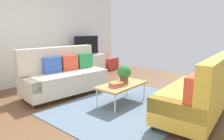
{
  "coord_description": "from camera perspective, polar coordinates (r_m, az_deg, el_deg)",
  "views": [
    {
      "loc": [
        -3.0,
        -2.57,
        1.55
      ],
      "look_at": [
        0.28,
        0.21,
        0.65
      ],
      "focal_mm": 32.65,
      "sensor_mm": 36.0,
      "label": 1
    }
  ],
  "objects": [
    {
      "name": "coffee_table",
      "position": [
        4.17,
        2.78,
        -4.31
      ],
      "size": [
        1.1,
        0.56,
        0.42
      ],
      "color": "#B7844C",
      "rests_on": "ground_plane"
    },
    {
      "name": "couch_beige",
      "position": [
        4.9,
        -13.31,
        -1.49
      ],
      "size": [
        1.98,
        1.05,
        1.1
      ],
      "rotation": [
        0.0,
        0.0,
        3.03
      ],
      "color": "beige",
      "rests_on": "ground_plane"
    },
    {
      "name": "couch_green",
      "position": [
        3.79,
        23.04,
        -6.2
      ],
      "size": [
        1.95,
        0.95,
        1.1
      ],
      "rotation": [
        0.0,
        0.0,
        0.06
      ],
      "color": "gold",
      "rests_on": "ground_plane"
    },
    {
      "name": "tv",
      "position": [
        6.84,
        -7.07,
        6.7
      ],
      "size": [
        1.0,
        0.2,
        0.64
      ],
      "color": "black",
      "rests_on": "tv_console"
    },
    {
      "name": "area_rug",
      "position": [
        4.15,
        4.53,
        -10.09
      ],
      "size": [
        2.9,
        2.2,
        0.01
      ],
      "primitive_type": "cube",
      "color": "slate",
      "rests_on": "ground_plane"
    },
    {
      "name": "vase_0",
      "position": [
        6.55,
        -11.17,
        4.26
      ],
      "size": [
        0.14,
        0.14,
        0.15
      ],
      "primitive_type": "cylinder",
      "color": "#33B29E",
      "rests_on": "tv_console"
    },
    {
      "name": "tv_console",
      "position": [
        6.94,
        -7.05,
        1.51
      ],
      "size": [
        1.4,
        0.44,
        0.64
      ],
      "primitive_type": "cube",
      "color": "silver",
      "rests_on": "ground_plane"
    },
    {
      "name": "bottle_1",
      "position": [
        6.78,
        -7.53,
        4.79
      ],
      "size": [
        0.06,
        0.06,
        0.19
      ],
      "primitive_type": "cylinder",
      "color": "gold",
      "rests_on": "tv_console"
    },
    {
      "name": "wall_far",
      "position": [
        6.16,
        -20.85,
        10.12
      ],
      "size": [
        6.4,
        0.12,
        2.9
      ],
      "primitive_type": "cube",
      "color": "white",
      "rests_on": "ground_plane"
    },
    {
      "name": "table_book_1",
      "position": [
        3.97,
        1.16,
        -4.06
      ],
      "size": [
        0.24,
        0.18,
        0.03
      ],
      "primitive_type": "cube",
      "rotation": [
        0.0,
        0.0,
        0.0
      ],
      "color": "purple",
      "rests_on": "table_book_0"
    },
    {
      "name": "table_book_2",
      "position": [
        3.96,
        1.16,
        -3.65
      ],
      "size": [
        0.27,
        0.23,
        0.03
      ],
      "primitive_type": "cube",
      "rotation": [
        0.0,
        0.0,
        -0.21
      ],
      "color": "orange",
      "rests_on": "table_book_1"
    },
    {
      "name": "table_book_0",
      "position": [
        3.98,
        1.16,
        -4.47
      ],
      "size": [
        0.24,
        0.18,
        0.03
      ],
      "primitive_type": "cube",
      "rotation": [
        0.0,
        0.0,
        -0.01
      ],
      "color": "orange",
      "rests_on": "coffee_table"
    },
    {
      "name": "potted_plant",
      "position": [
        4.22,
        3.44,
        -0.84
      ],
      "size": [
        0.28,
        0.28,
        0.38
      ],
      "color": "brown",
      "rests_on": "coffee_table"
    },
    {
      "name": "bottle_0",
      "position": [
        6.71,
        -8.24,
        4.8
      ],
      "size": [
        0.06,
        0.06,
        0.21
      ],
      "primitive_type": "cylinder",
      "color": "#3359B2",
      "rests_on": "tv_console"
    },
    {
      "name": "ground_plane",
      "position": [
        4.25,
        -0.3,
        -9.61
      ],
      "size": [
        7.68,
        7.68,
        0.0
      ],
      "primitive_type": "plane",
      "color": "brown"
    },
    {
      "name": "vase_1",
      "position": [
        6.67,
        -9.85,
        4.51
      ],
      "size": [
        0.11,
        0.11,
        0.17
      ],
      "primitive_type": "cylinder",
      "color": "#33B29E",
      "rests_on": "tv_console"
    },
    {
      "name": "storage_trunk",
      "position": [
        7.67,
        -0.47,
        1.82
      ],
      "size": [
        0.52,
        0.4,
        0.44
      ],
      "primitive_type": "cube",
      "color": "#B2382D",
      "rests_on": "ground_plane"
    }
  ]
}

